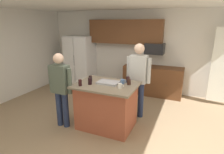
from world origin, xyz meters
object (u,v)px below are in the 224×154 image
Objects in this scene: kitchen_island at (106,105)px; glass_stout_tall at (128,80)px; mug_blue_stoneware at (123,81)px; serving_tray at (108,83)px; glass_short_whisky at (90,78)px; person_guest_by_door at (61,86)px; tumbler_amber at (80,83)px; glass_dark_ale at (129,82)px; microwave_over_range at (155,49)px; refrigerator at (80,61)px; glass_pilsner at (90,81)px; mug_ceramic_white at (120,86)px; person_guest_right at (138,76)px.

kitchen_island is 10.19× the size of glass_stout_tall.
mug_blue_stoneware reaches higher than serving_tray.
serving_tray is at bearing -147.06° from glass_stout_tall.
mug_blue_stoneware is at bearing 9.86° from glass_short_whisky.
person_guest_by_door is 12.59× the size of tumbler_amber.
kitchen_island is 0.63m from mug_blue_stoneware.
glass_short_whisky is (-0.70, -0.12, 0.02)m from mug_blue_stoneware.
glass_dark_ale is (0.84, 0.11, -0.00)m from glass_short_whisky.
microwave_over_range is at bearing 77.75° from kitchen_island.
tumbler_amber is at bearing -96.00° from glass_short_whisky.
refrigerator reaches higher than glass_pilsner.
tumbler_amber is 0.88m from mug_blue_stoneware.
glass_short_whisky is 0.29× the size of serving_tray.
tumbler_amber reaches higher than glass_dark_ale.
serving_tray is at bearing 32.91° from glass_pilsner.
microwave_over_range is 2.86m from tumbler_amber.
glass_pilsner is at bearing -53.27° from refrigerator.
mug_blue_stoneware is (0.30, 0.17, 0.53)m from kitchen_island.
refrigerator is at bearing 126.73° from glass_pilsner.
microwave_over_range is 4.70× the size of mug_ceramic_white.
glass_short_whisky and glass_stout_tall have the same top height.
glass_stout_tall reaches higher than mug_ceramic_white.
glass_pilsner is 1.06× the size of mug_blue_stoneware.
glass_short_whisky is 1.01× the size of glass_stout_tall.
glass_short_whisky is at bearing -111.59° from microwave_over_range.
kitchen_island is 0.51m from serving_tray.
mug_ceramic_white is at bearing 13.32° from tumbler_amber.
glass_short_whisky is 1.01× the size of glass_dark_ale.
mug_ceramic_white is at bearing -93.76° from microwave_over_range.
glass_dark_ale is (-0.07, -2.20, -0.41)m from microwave_over_range.
person_guest_right is at bearing -30.67° from refrigerator.
person_guest_right is 1.09× the size of person_guest_by_door.
person_guest_right reaches higher than kitchen_island.
person_guest_by_door reaches higher than serving_tray.
glass_dark_ale is (0.74, 0.31, -0.01)m from glass_pilsner.
glass_short_whisky is (-0.10, 0.20, -0.01)m from glass_pilsner.
glass_short_whisky is 0.81m from glass_stout_tall.
tumbler_amber is 1.02× the size of glass_short_whisky.
serving_tray is at bearing -1.11° from person_guest_right.
refrigerator is 14.15× the size of glass_stout_tall.
tumbler_amber is at bearing -144.04° from glass_stout_tall.
kitchen_island is 0.72m from glass_dark_ale.
glass_dark_ale reaches higher than mug_ceramic_white.
glass_pilsner is (-0.78, -0.87, 0.02)m from person_guest_right.
mug_ceramic_white is at bearing -108.51° from glass_dark_ale.
mug_ceramic_white is (0.05, -0.29, 0.00)m from mug_blue_stoneware.
person_guest_by_door is at bearing -65.30° from refrigerator.
person_guest_right is 0.85m from mug_ceramic_white.
refrigerator reaches higher than microwave_over_range.
microwave_over_range is 4.50× the size of glass_dark_ale.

